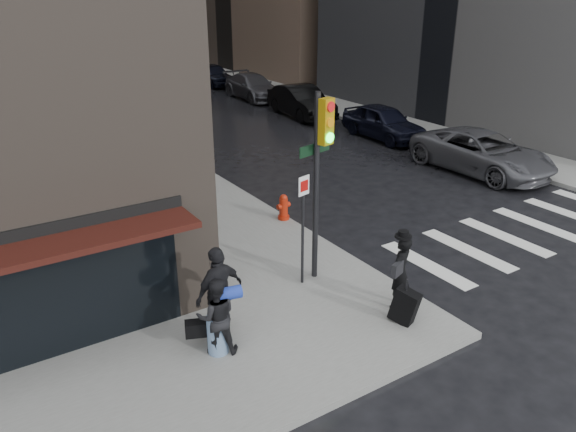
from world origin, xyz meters
The scene contains 15 objects.
ground centered at (0.00, 0.00, 0.00)m, with size 140.00×140.00×0.00m, color black.
sidewalk_left centered at (0.00, 27.00, 0.07)m, with size 4.00×50.00×0.15m, color slate.
sidewalk_right centered at (13.50, 27.00, 0.07)m, with size 3.00×50.00×0.15m, color slate.
crosswalk centered at (7.50, 1.00, 0.00)m, with size 8.50×3.00×0.01m.
man_overcoat centered at (1.17, -0.38, 0.94)m, with size 0.95×1.21×1.89m.
man_jeans centered at (-2.88, 0.43, 0.95)m, with size 1.11×0.93×1.61m.
man_greycoat centered at (-2.57, 0.90, 1.15)m, with size 1.26×0.78×1.99m.
traffic_light centered at (0.49, 1.79, 3.08)m, with size 1.11×0.63×4.54m.
fire_hydrant centered at (1.80, 5.35, 0.51)m, with size 0.45×0.35×0.80m.
parked_car_0 centered at (10.96, 5.44, 0.79)m, with size 2.63×5.70×1.58m, color #4B4B50.
parked_car_1 centered at (11.20, 11.35, 0.79)m, with size 1.86×4.62×1.57m, color black.
parked_car_2 centered at (10.56, 17.25, 0.84)m, with size 1.77×5.07×1.67m, color black.
parked_car_3 centered at (10.89, 23.16, 0.75)m, with size 2.11×5.19×1.51m, color #3C3C41.
parked_car_4 centered at (11.01, 29.06, 0.75)m, with size 1.76×4.38×1.49m, color black.
parked_car_5 centered at (11.58, 34.97, 0.67)m, with size 1.41×4.05×1.33m, color black.
Camera 1 is at (-6.72, -8.02, 6.89)m, focal length 35.00 mm.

